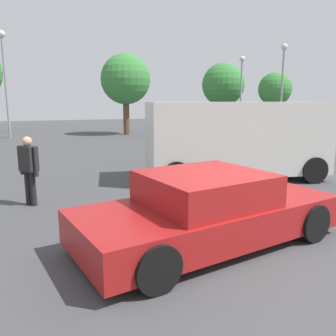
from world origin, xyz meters
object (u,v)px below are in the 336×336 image
Objects in this scene: light_post_near at (4,66)px; light_post_far at (283,73)px; van_white at (236,138)px; light_post_mid at (241,80)px; sedan_foreground at (208,211)px; pedestrian at (29,165)px.

light_post_near is 18.30m from light_post_far.
light_post_far reaches higher than van_white.
van_white is 17.17m from light_post_near.
light_post_near reaches higher than light_post_mid.
van_white is at bearing -121.79° from light_post_mid.
pedestrian reaches higher than sedan_foreground.
pedestrian is (-2.81, 3.28, 0.36)m from sedan_foreground.
light_post_mid is (9.38, 15.14, 2.71)m from van_white.
van_white is 5.82m from pedestrian.
light_post_near is 1.05× the size of light_post_far.
van_white is (2.95, 4.10, 0.68)m from sedan_foreground.
light_post_far is (16.34, 12.55, 3.31)m from pedestrian.
light_post_mid is (16.78, -0.02, -0.47)m from light_post_near.
light_post_far reaches higher than light_post_mid.
light_post_far is (1.20, -3.41, 0.28)m from light_post_mid.
pedestrian is 0.24× the size of light_post_near.
light_post_near is at bearing -124.28° from pedestrian.
van_white is 0.84× the size of light_post_near.
sedan_foreground is at bearing -115.85° from van_white.
light_post_near is (-1.64, 15.98, 3.49)m from pedestrian.
light_post_near reaches higher than sedan_foreground.
sedan_foreground is 20.14m from light_post_near.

